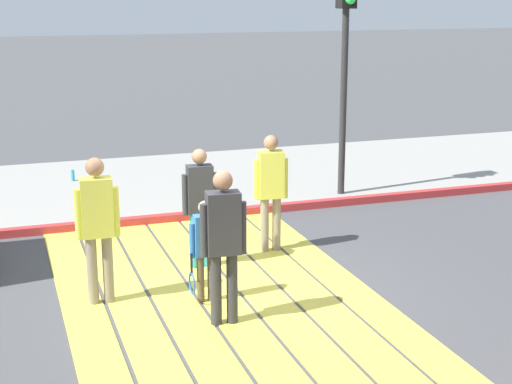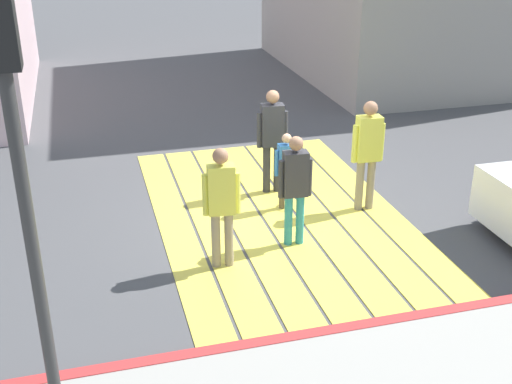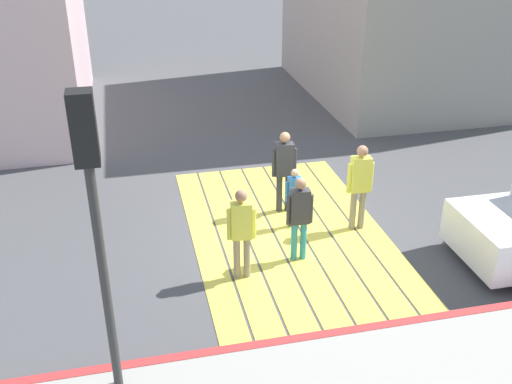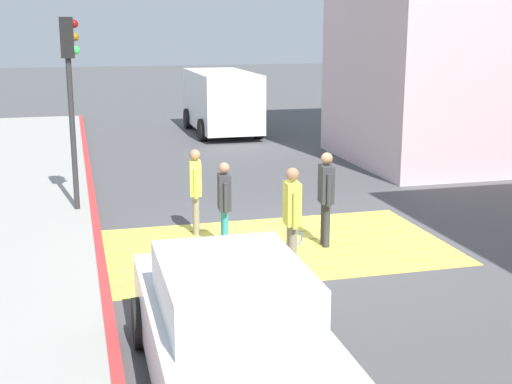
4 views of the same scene
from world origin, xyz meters
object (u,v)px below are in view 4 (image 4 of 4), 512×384
Objects in this scene: pedestrian_adult_trailing at (224,200)px; pedestrian_adult_lead at (195,185)px; car_parked_near_curb at (230,330)px; pedestrian_child_with_racket at (291,212)px; van_down_street at (222,100)px; pedestrian_adult_side at (292,213)px; pedestrian_teen_behind at (326,192)px; traffic_light_corner at (70,75)px.

pedestrian_adult_lead is at bearing 106.46° from pedestrian_adult_trailing.
car_parked_near_curb is at bearing -96.35° from pedestrian_adult_lead.
car_parked_near_curb reaches higher than pedestrian_child_with_racket.
car_parked_near_curb is at bearing -101.73° from van_down_street.
van_down_street is 3.13× the size of pedestrian_adult_trailing.
van_down_street is 15.65m from pedestrian_adult_side.
pedestrian_adult_trailing is at bearing 173.07° from pedestrian_teen_behind.
van_down_street is at bearing 78.20° from pedestrian_adult_trailing.
car_parked_near_curb is 19.42m from van_down_street.
traffic_light_corner reaches higher than van_down_street.
car_parked_near_curb is 5.20m from pedestrian_child_with_racket.
pedestrian_adult_lead is (0.68, 6.11, 0.27)m from car_parked_near_curb.
pedestrian_adult_side is 1.01× the size of pedestrian_teen_behind.
van_down_street is at bearing 82.27° from pedestrian_adult_side.
pedestrian_teen_behind is at bearing -31.55° from pedestrian_adult_lead.
car_parked_near_curb is 5.08m from pedestrian_adult_trailing.
pedestrian_teen_behind is at bearing 49.56° from pedestrian_adult_side.
pedestrian_adult_trailing reaches higher than car_parked_near_curb.
pedestrian_adult_trailing is (-2.93, -14.03, -0.31)m from van_down_street.
pedestrian_adult_trailing is at bearing 78.46° from car_parked_near_curb.
car_parked_near_curb is 0.83× the size of van_down_street.
pedestrian_adult_lead is (-3.27, -12.90, -0.27)m from van_down_street.
traffic_light_corner reaches higher than pedestrian_adult_lead.
pedestrian_adult_side is at bearing -65.99° from pedestrian_adult_lead.
traffic_light_corner is 3.31× the size of pedestrian_child_with_racket.
pedestrian_adult_lead is (2.26, -2.19, -2.03)m from traffic_light_corner.
pedestrian_adult_lead is 1.34× the size of pedestrian_child_with_racket.
pedestrian_adult_lead is at bearing 137.59° from pedestrian_child_with_racket.
pedestrian_adult_lead is 2.10m from pedestrian_child_with_racket.
pedestrian_adult_side is (0.83, -1.47, 0.09)m from pedestrian_adult_trailing.
pedestrian_child_with_racket is at bearing -96.90° from van_down_street.
traffic_light_corner is at bearing 125.49° from pedestrian_adult_side.
van_down_street is 1.23× the size of traffic_light_corner.
traffic_light_corner is 4.70m from pedestrian_adult_trailing.
pedestrian_child_with_racket is at bearing 64.80° from car_parked_near_curb.
pedestrian_adult_lead is 2.61m from pedestrian_teen_behind.
traffic_light_corner is at bearing -117.29° from van_down_street.
van_down_street is 14.41m from pedestrian_child_with_racket.
pedestrian_adult_side is (3.42, -4.80, -1.98)m from traffic_light_corner.
traffic_light_corner is (-5.52, -10.71, 1.76)m from van_down_street.
pedestrian_adult_side is at bearing -54.51° from traffic_light_corner.
traffic_light_corner is 6.21m from pedestrian_adult_side.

